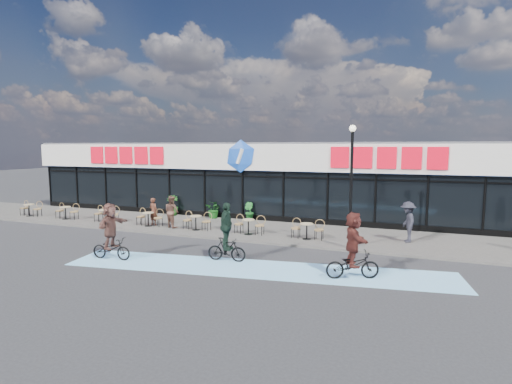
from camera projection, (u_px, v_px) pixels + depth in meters
ground at (180, 249)px, 17.11m from camera, size 120.00×120.00×0.00m
sidewalk at (225, 228)px, 21.29m from camera, size 44.00×5.00×0.10m
bike_lane at (255, 269)px, 14.31m from camera, size 14.17×4.13×0.01m
building at (260, 178)px, 26.07m from camera, size 30.60×6.57×4.75m
lamp_post at (351, 176)px, 16.50m from camera, size 0.28×0.28×5.14m
bistro_set_0 at (31, 209)px, 24.58m from camera, size 1.54×0.62×0.90m
bistro_set_1 at (67, 211)px, 23.56m from camera, size 1.54×0.62×0.90m
bistro_set_2 at (106, 214)px, 22.55m from camera, size 1.54×0.62×0.90m
bistro_set_3 at (149, 217)px, 21.53m from camera, size 1.54×0.62×0.90m
bistro_set_4 at (197, 221)px, 20.52m from camera, size 1.54×0.62×0.90m
bistro_set_5 at (249, 225)px, 19.50m from camera, size 1.54×0.62×0.90m
bistro_set_6 at (307, 229)px, 18.49m from camera, size 1.54×0.62×0.90m
potted_plant_left at (172, 205)px, 24.76m from camera, size 0.96×0.96×1.24m
potted_plant_mid at (214, 210)px, 23.76m from camera, size 1.03×0.92×1.05m
potted_plant_right at (249, 211)px, 23.06m from camera, size 0.73×0.69×1.06m
patron_left at (154, 211)px, 21.69m from camera, size 0.60×0.45×1.49m
patron_right at (172, 212)px, 21.01m from camera, size 1.00×0.89×1.70m
pedestrian_a at (408, 222)px, 17.80m from camera, size 0.92×1.30×1.83m
cyclist_a at (226, 236)px, 15.15m from camera, size 1.55×1.10×2.27m
cyclist_b at (353, 249)px, 13.14m from camera, size 1.87×1.74×2.24m
cyclist_c at (111, 233)px, 15.40m from camera, size 1.67×1.68×2.22m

